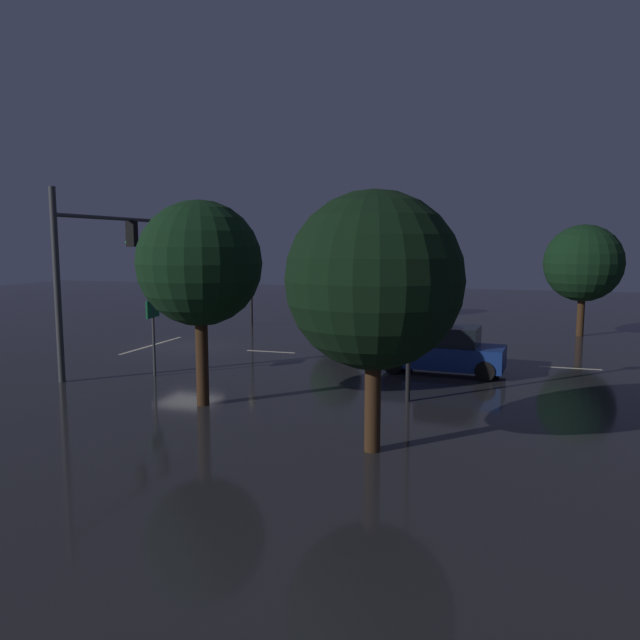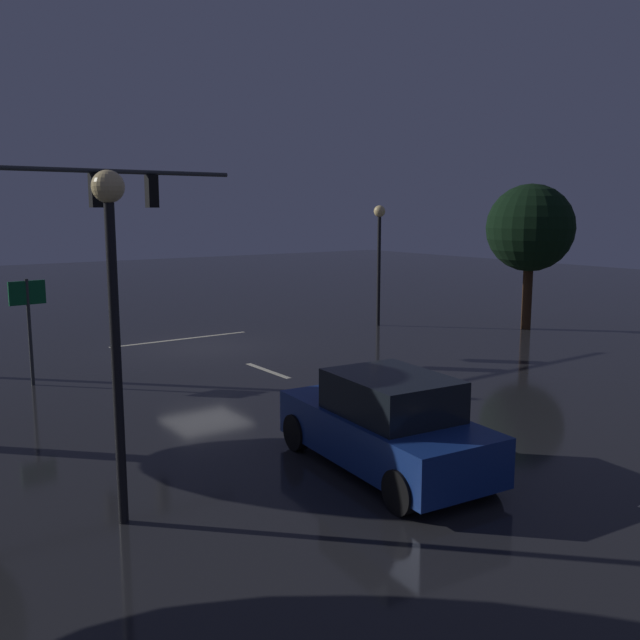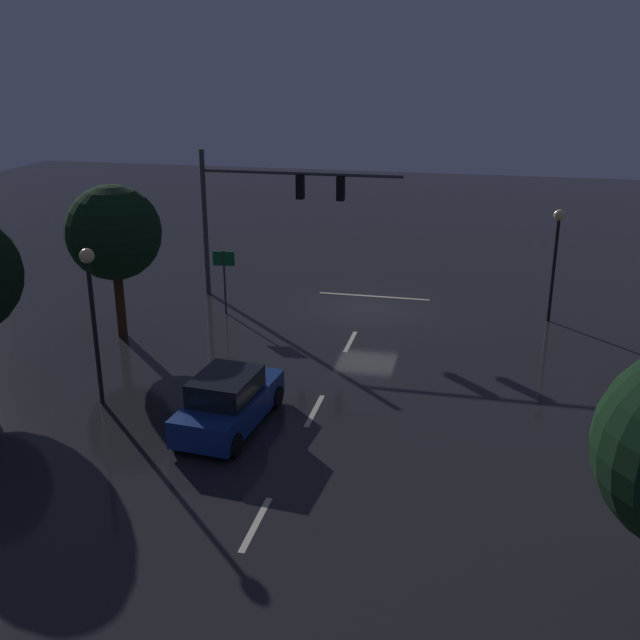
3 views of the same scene
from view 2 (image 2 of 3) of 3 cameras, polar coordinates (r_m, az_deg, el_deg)
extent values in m
plane|color=#232326|center=(22.81, -9.54, -2.26)|extent=(80.00, 80.00, 0.00)
cylinder|color=#383A3D|center=(21.82, -18.07, 11.61)|extent=(8.70, 0.14, 0.14)
cube|color=black|center=(21.80, -17.99, 10.11)|extent=(0.32, 0.36, 1.00)
sphere|color=black|center=(21.99, -18.19, 10.93)|extent=(0.20, 0.20, 0.20)
sphere|color=black|center=(21.98, -18.15, 10.09)|extent=(0.20, 0.20, 0.20)
sphere|color=#19F24C|center=(21.98, -18.10, 9.26)|extent=(0.20, 0.20, 0.20)
cube|color=black|center=(22.39, -13.68, 10.26)|extent=(0.32, 0.36, 1.00)
sphere|color=black|center=(22.58, -13.90, 11.05)|extent=(0.20, 0.20, 0.20)
sphere|color=black|center=(22.57, -13.87, 10.24)|extent=(0.20, 0.20, 0.20)
sphere|color=#19F24C|center=(22.56, -13.83, 9.43)|extent=(0.20, 0.20, 0.20)
cube|color=beige|center=(19.36, -4.33, -4.17)|extent=(0.16, 2.20, 0.01)
cube|color=beige|center=(14.73, 7.97, -8.51)|extent=(0.16, 2.20, 0.01)
cube|color=beige|center=(24.41, -11.39, -1.56)|extent=(5.00, 0.16, 0.01)
cube|color=navy|center=(12.09, 5.28, -9.33)|extent=(2.17, 4.44, 0.80)
cube|color=black|center=(11.72, 5.91, -6.15)|extent=(1.78, 2.23, 0.68)
cylinder|color=black|center=(13.04, -1.94, -9.21)|extent=(0.28, 0.70, 0.68)
cylinder|color=black|center=(13.88, 4.23, -8.09)|extent=(0.28, 0.70, 0.68)
cylinder|color=black|center=(10.52, 6.66, -13.87)|extent=(0.28, 0.70, 0.68)
cylinder|color=black|center=(11.54, 13.48, -11.94)|extent=(0.28, 0.70, 0.68)
sphere|color=#F9EFC6|center=(13.47, -2.29, -7.14)|extent=(0.20, 0.20, 0.20)
sphere|color=#F9EFC6|center=(14.10, 2.40, -6.40)|extent=(0.20, 0.20, 0.20)
cylinder|color=black|center=(26.64, 4.86, 4.01)|extent=(0.14, 0.14, 4.20)
sphere|color=#F9D88C|center=(26.53, 4.92, 8.92)|extent=(0.44, 0.44, 0.44)
cylinder|color=black|center=(9.99, -16.40, -3.75)|extent=(0.14, 0.14, 4.55)
sphere|color=#F9D88C|center=(9.76, -17.05, 10.46)|extent=(0.44, 0.44, 0.44)
cylinder|color=#383A3D|center=(18.96, -22.78, -0.96)|extent=(0.09, 0.09, 2.73)
cube|color=#0F6033|center=(18.82, -22.97, 2.08)|extent=(0.90, 0.15, 0.60)
cylinder|color=#382314|center=(26.97, 16.68, 1.99)|extent=(0.36, 0.36, 2.57)
sphere|color=black|center=(26.79, 16.93, 7.28)|extent=(3.21, 3.21, 3.21)
camera|label=1|loc=(15.89, -100.82, -0.95)|focal=34.29mm
camera|label=3|loc=(18.42, 92.17, 18.29)|focal=42.08mm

